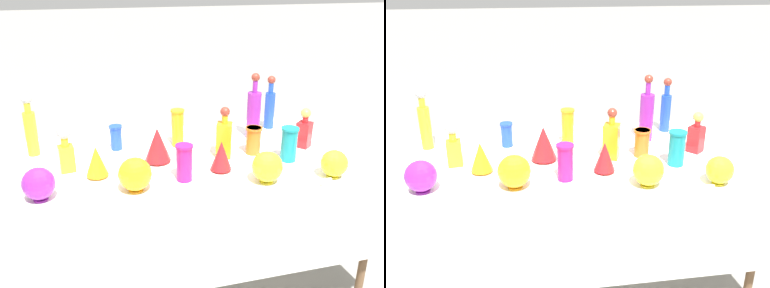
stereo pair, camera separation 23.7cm
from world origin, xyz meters
TOP-DOWN VIEW (x-y plane):
  - ground_plane at (0.00, 0.00)m, footprint 40.00×40.00m
  - display_table at (0.00, -0.05)m, footprint 1.92×1.16m
  - tall_bottle_0 at (0.47, 0.25)m, footprint 0.09×0.09m
  - tall_bottle_1 at (0.64, 0.39)m, footprint 0.07×0.07m
  - tall_bottle_2 at (-0.86, 0.31)m, footprint 0.07×0.07m
  - square_decanter_0 at (0.19, 0.01)m, footprint 0.11×0.11m
  - square_decanter_1 at (-0.67, 0.04)m, footprint 0.09×0.09m
  - square_decanter_2 at (0.70, 0.02)m, footprint 0.11×0.11m
  - slender_vase_0 at (-0.39, 0.28)m, footprint 0.08×0.08m
  - slender_vase_1 at (-0.10, -0.22)m, footprint 0.09×0.09m
  - slender_vase_2 at (0.52, -0.13)m, footprint 0.10×0.10m
  - slender_vase_3 at (0.37, 0.01)m, footprint 0.10×0.10m
  - slender_vase_4 at (-0.03, 0.23)m, footprint 0.08×0.08m
  - fluted_vase_0 at (-0.19, 0.03)m, footprint 0.15×0.15m
  - fluted_vase_1 at (0.12, -0.17)m, footprint 0.11×0.11m
  - fluted_vase_2 at (-0.53, -0.07)m, footprint 0.11×0.11m
  - round_bowl_0 at (0.65, -0.39)m, footprint 0.14×0.14m
  - round_bowl_1 at (0.30, -0.35)m, footprint 0.16×0.16m
  - round_bowl_2 at (-0.36, -0.27)m, footprint 0.16×0.16m
  - round_bowl_3 at (-0.80, -0.25)m, footprint 0.15×0.15m
  - price_tag_left at (0.56, -0.48)m, footprint 0.05×0.02m

SIDE VIEW (x-z plane):
  - ground_plane at x=0.00m, z-range 0.00..0.00m
  - display_table at x=0.00m, z-range 0.32..1.08m
  - price_tag_left at x=0.56m, z-range 0.76..0.81m
  - round_bowl_0 at x=0.65m, z-range 0.76..0.91m
  - slender_vase_0 at x=-0.39m, z-range 0.77..0.91m
  - round_bowl_3 at x=-0.80m, z-range 0.76..0.92m
  - round_bowl_1 at x=0.30m, z-range 0.76..0.93m
  - slender_vase_3 at x=0.37m, z-range 0.77..0.93m
  - fluted_vase_1 at x=0.12m, z-range 0.76..0.93m
  - round_bowl_2 at x=-0.36m, z-range 0.76..0.93m
  - fluted_vase_2 at x=-0.53m, z-range 0.76..0.93m
  - slender_vase_1 at x=-0.10m, z-range 0.77..0.96m
  - slender_vase_2 at x=0.52m, z-range 0.77..0.96m
  - square_decanter_2 at x=0.70m, z-range 0.74..0.99m
  - fluted_vase_0 at x=-0.19m, z-range 0.76..0.96m
  - square_decanter_1 at x=-0.67m, z-range 0.75..1.00m
  - square_decanter_0 at x=0.19m, z-range 0.73..1.03m
  - slender_vase_4 at x=-0.03m, z-range 0.77..1.00m
  - tall_bottle_1 at x=0.64m, z-range 0.74..1.09m
  - tall_bottle_2 at x=-0.86m, z-range 0.74..1.11m
  - tall_bottle_0 at x=0.47m, z-range 0.72..1.14m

